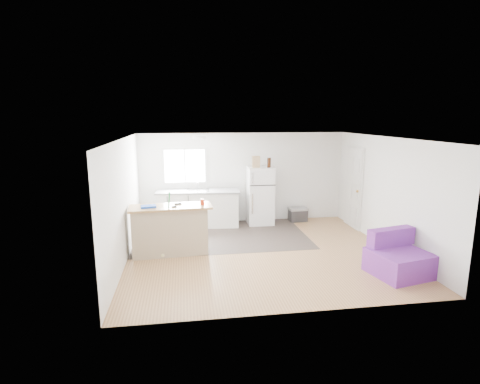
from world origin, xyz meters
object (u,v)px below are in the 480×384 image
Objects in this scene: cleaner_jug at (198,248)px; mop at (164,246)px; red_cup at (202,202)px; peninsula at (170,230)px; refrigerator at (260,196)px; cardboard_box at (256,162)px; purple_seat at (398,259)px; bottle_left at (269,163)px; blue_tray at (149,206)px; cooler at (298,214)px; kitchen_cabinets at (198,208)px; bottle_right at (270,162)px.

mop is (-0.69, -0.05, 0.09)m from cleaner_jug.
peninsula is at bearing -178.51° from red_cup.
cardboard_box reaches higher than refrigerator.
peninsula is 4.45m from purple_seat.
peninsula is 6.82× the size of bottle_left.
mop is 0.87m from blue_tray.
cooler is at bearing 47.80° from cleaner_jug.
cleaner_jug is (-0.10, -2.07, -0.34)m from kitchen_cabinets.
peninsula is 5.68× the size of cardboard_box.
mop is 3.59m from bottle_left.
kitchen_cabinets is at bearing 90.50° from red_cup.
kitchen_cabinets is 1.95× the size of purple_seat.
cardboard_box reaches higher than kitchen_cabinets.
blue_tray is 3.27m from cardboard_box.
cardboard_box is at bearing 51.23° from red_cup.
refrigerator is 6.09× the size of bottle_right.
refrigerator reaches higher than mop.
cooler is 1.72× the size of blue_tray.
cardboard_box reaches higher than cleaner_jug.
cardboard_box is at bearing -176.41° from bottle_right.
cardboard_box is at bearing 22.82° from mop.
mop is 5.48× the size of bottle_left.
cardboard_box is at bearing -178.18° from cooler.
kitchen_cabinets is 7.22× the size of cardboard_box.
peninsula is at bearing 7.45° from blue_tray.
peninsula is 3.36m from bottle_right.
refrigerator is 12.68× the size of red_cup.
cooler is 3.46m from red_cup.
cleaner_jug is 0.69m from mop.
cleaner_jug is at bearing -15.01° from mop.
cooler is (2.71, 0.06, -0.29)m from kitchen_cabinets.
kitchen_cabinets is 2.33m from blue_tray.
purple_seat is (3.46, -3.60, -0.20)m from kitchen_cabinets.
cooler is at bearing 4.12° from refrigerator.
blue_tray is (-4.53, 1.61, 0.76)m from purple_seat.
mop is (-0.12, -0.18, -0.29)m from peninsula.
mop is at bearing -24.35° from blue_tray.
peninsula is at bearing -143.20° from bottle_right.
peninsula is 3.09m from cardboard_box.
bottle_right is at bearing 3.59° from cardboard_box.
bottle_right is at bearing 33.52° from blue_tray.
mop reaches higher than blue_tray.
refrigerator is at bearing 25.19° from cardboard_box.
peninsula reaches higher than cleaner_jug.
kitchen_cabinets is at bearing 178.67° from bottle_right.
peninsula is at bearing -143.65° from bottle_left.
bottle_right is (2.53, 1.89, 1.13)m from peninsula.
refrigerator is 5.07× the size of blue_tray.
refrigerator is 1.22m from cooler.
cleaner_jug is 2.65× the size of red_cup.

